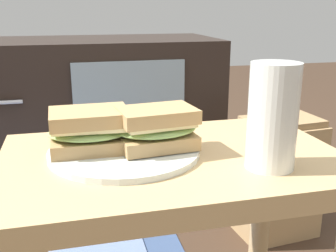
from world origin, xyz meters
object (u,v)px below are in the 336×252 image
at_px(tv_cabinet, 92,115).
at_px(paper_bag, 278,178).
at_px(plate, 124,151).
at_px(sandwich_front, 90,130).
at_px(sandwich_back, 157,128).
at_px(beer_glass, 273,118).

bearing_deg(tv_cabinet, paper_bag, -44.28).
height_order(tv_cabinet, plate, tv_cabinet).
distance_m(sandwich_front, sandwich_back, 0.11).
height_order(tv_cabinet, sandwich_front, tv_cabinet).
height_order(plate, sandwich_back, sandwich_back).
distance_m(sandwich_front, beer_glass, 0.29).
distance_m(plate, sandwich_front, 0.07).
bearing_deg(paper_bag, beer_glass, -121.78).
bearing_deg(paper_bag, sandwich_back, -138.37).
bearing_deg(sandwich_front, plate, -11.43).
relative_size(sandwich_front, paper_bag, 0.36).
relative_size(tv_cabinet, beer_glass, 6.04).
bearing_deg(plate, paper_bag, 37.91).
relative_size(tv_cabinet, plate, 3.87).
distance_m(beer_glass, paper_bag, 0.70).
height_order(plate, beer_glass, beer_glass).
relative_size(plate, sandwich_front, 1.84).
xyz_separation_m(sandwich_front, paper_bag, (0.58, 0.40, -0.32)).
xyz_separation_m(plate, sandwich_front, (-0.05, 0.01, 0.04)).
xyz_separation_m(plate, paper_bag, (0.53, 0.41, -0.28)).
distance_m(plate, beer_glass, 0.24).
xyz_separation_m(sandwich_back, beer_glass, (0.15, -0.10, 0.03)).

